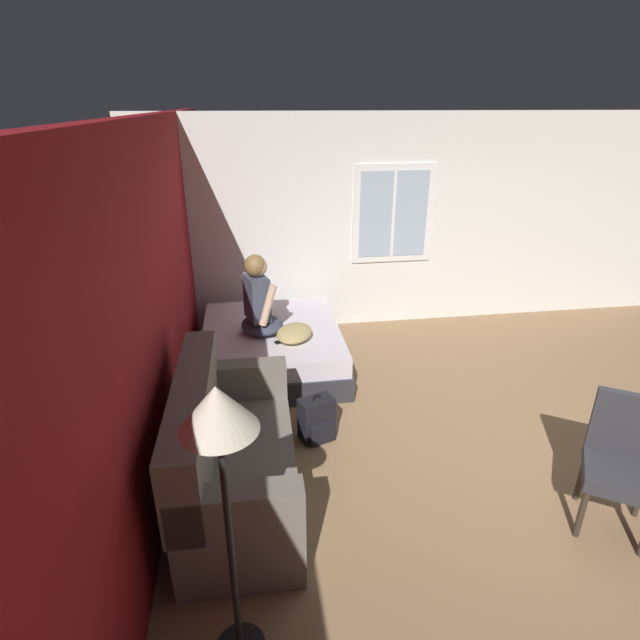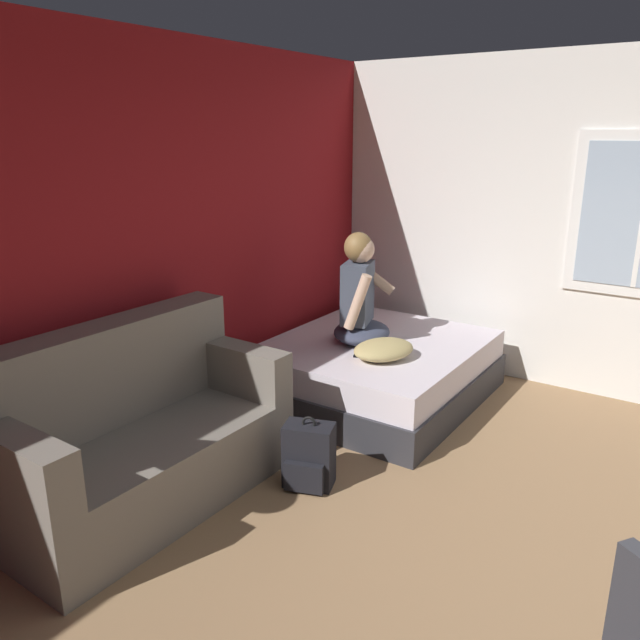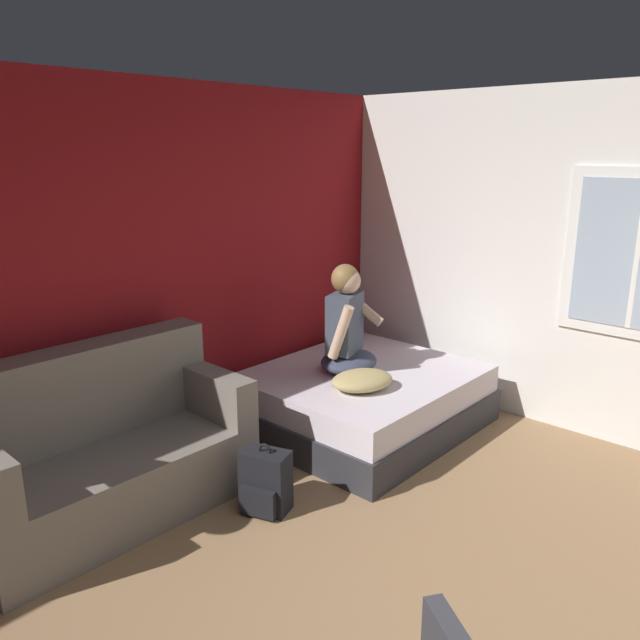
% 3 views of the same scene
% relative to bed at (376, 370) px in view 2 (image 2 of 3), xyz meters
% --- Properties ---
extents(wall_back_accent, '(10.74, 0.16, 2.70)m').
position_rel_bed_xyz_m(wall_back_accent, '(-1.81, 0.98, 1.11)').
color(wall_back_accent, maroon).
rests_on(wall_back_accent, ground).
extents(bed, '(1.77, 1.55, 0.48)m').
position_rel_bed_xyz_m(bed, '(0.00, 0.00, 0.00)').
color(bed, '#2D2D33').
rests_on(bed, ground).
extents(couch, '(1.71, 0.85, 1.04)m').
position_rel_bed_xyz_m(couch, '(-2.06, 0.43, 0.16)').
color(couch, slate).
rests_on(couch, ground).
extents(person_seated, '(0.63, 0.58, 0.88)m').
position_rel_bed_xyz_m(person_seated, '(-0.08, 0.12, 0.60)').
color(person_seated, '#383D51').
rests_on(person_seated, bed).
extents(backpack, '(0.31, 0.34, 0.46)m').
position_rel_bed_xyz_m(backpack, '(-1.40, -0.32, -0.04)').
color(backpack, black).
rests_on(backpack, ground).
extents(throw_pillow, '(0.58, 0.52, 0.14)m').
position_rel_bed_xyz_m(throw_pillow, '(-0.32, -0.23, 0.31)').
color(throw_pillow, tan).
rests_on(throw_pillow, bed).
extents(cell_phone, '(0.12, 0.16, 0.01)m').
position_rel_bed_xyz_m(cell_phone, '(-0.37, -0.09, 0.25)').
color(cell_phone, black).
rests_on(cell_phone, bed).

